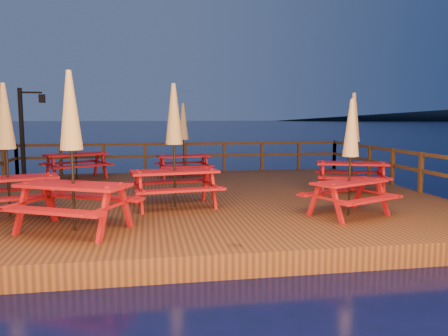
# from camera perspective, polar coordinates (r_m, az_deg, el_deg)

# --- Properties ---
(ground) EXTENTS (500.00, 500.00, 0.00)m
(ground) POSITION_cam_1_polar(r_m,az_deg,el_deg) (11.54, -3.04, -5.50)
(ground) COLOR black
(ground) RESTS_ON ground
(deck) EXTENTS (12.00, 10.00, 0.40)m
(deck) POSITION_cam_1_polar(r_m,az_deg,el_deg) (11.50, -3.05, -4.52)
(deck) COLOR #412515
(deck) RESTS_ON ground
(deck_piles) EXTENTS (11.44, 9.44, 1.40)m
(deck_piles) POSITION_cam_1_polar(r_m,az_deg,el_deg) (11.61, -3.03, -6.94)
(deck_piles) COLOR #382812
(deck_piles) RESTS_ON ground
(railing) EXTENTS (11.80, 9.75, 1.10)m
(railing) POSITION_cam_1_polar(r_m,az_deg,el_deg) (13.11, -3.99, 1.12)
(railing) COLOR #382812
(railing) RESTS_ON deck
(lamp_post) EXTENTS (0.85, 0.18, 3.00)m
(lamp_post) POSITION_cam_1_polar(r_m,az_deg,el_deg) (16.27, -24.40, 5.26)
(lamp_post) COLOR black
(lamp_post) RESTS_ON deck
(picnic_table_0) EXTENTS (2.51, 2.35, 2.84)m
(picnic_table_0) POSITION_cam_1_polar(r_m,az_deg,el_deg) (8.14, -19.27, 2.37)
(picnic_table_0) COLOR maroon
(picnic_table_0) RESTS_ON deck
(picnic_table_1) EXTENTS (2.29, 2.08, 2.71)m
(picnic_table_1) POSITION_cam_1_polar(r_m,az_deg,el_deg) (9.85, -26.55, 2.33)
(picnic_table_1) COLOR maroon
(picnic_table_1) RESTS_ON deck
(picnic_table_2) EXTENTS (2.15, 1.85, 2.77)m
(picnic_table_2) POSITION_cam_1_polar(r_m,az_deg,el_deg) (9.84, -6.52, 3.18)
(picnic_table_2) COLOR maroon
(picnic_table_2) RESTS_ON deck
(picnic_table_3) EXTENTS (2.27, 2.06, 2.67)m
(picnic_table_3) POSITION_cam_1_polar(r_m,az_deg,el_deg) (12.28, 16.45, 3.40)
(picnic_table_3) COLOR maroon
(picnic_table_3) RESTS_ON deck
(picnic_table_4) EXTENTS (2.09, 1.94, 2.39)m
(picnic_table_4) POSITION_cam_1_polar(r_m,az_deg,el_deg) (9.29, 16.19, 1.54)
(picnic_table_4) COLOR maroon
(picnic_table_4) RESTS_ON deck
(picnic_table_5) EXTENTS (1.89, 1.62, 2.49)m
(picnic_table_5) POSITION_cam_1_polar(r_m,az_deg,el_deg) (14.65, -5.33, 3.77)
(picnic_table_5) COLOR maroon
(picnic_table_5) RESTS_ON deck
(picnic_table_6) EXTENTS (2.46, 2.32, 2.78)m
(picnic_table_6) POSITION_cam_1_polar(r_m,az_deg,el_deg) (15.06, -18.87, 4.10)
(picnic_table_6) COLOR maroon
(picnic_table_6) RESTS_ON deck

